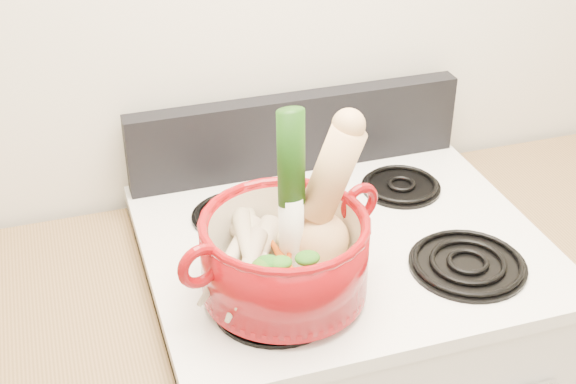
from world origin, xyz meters
name	(u,v)px	position (x,y,z in m)	size (l,w,h in m)	color
wall_back	(290,13)	(0.00, 1.75, 1.30)	(3.50, 0.02, 2.60)	silver
cooktop	(343,245)	(0.00, 1.40, 0.93)	(0.78, 0.67, 0.03)	white
control_backsplash	(296,133)	(0.00, 1.70, 1.04)	(0.76, 0.05, 0.18)	black
burner_front_left	(276,302)	(-0.19, 1.24, 0.96)	(0.22, 0.22, 0.02)	black
burner_front_right	(468,263)	(0.19, 1.24, 0.96)	(0.22, 0.22, 0.02)	black
burner_back_left	(233,214)	(-0.19, 1.54, 0.96)	(0.17, 0.17, 0.02)	black
burner_back_right	(401,185)	(0.19, 1.54, 0.96)	(0.17, 0.17, 0.02)	black
dutch_oven	(284,256)	(-0.17, 1.26, 1.04)	(0.29, 0.29, 0.14)	maroon
pot_handle_left	(200,266)	(-0.33, 1.21, 1.09)	(0.08, 0.08, 0.02)	maroon
pot_handle_right	(359,203)	(-0.01, 1.31, 1.09)	(0.08, 0.08, 0.02)	maroon
squash	(321,197)	(-0.09, 1.29, 1.13)	(0.11, 0.11, 0.27)	#E1AB73
leek	(292,190)	(-0.15, 1.29, 1.16)	(0.05, 0.05, 0.32)	white
ginger	(288,237)	(-0.13, 1.34, 1.02)	(0.08, 0.06, 0.04)	#D7C584
parsnip_0	(251,269)	(-0.23, 1.27, 1.02)	(0.05, 0.05, 0.25)	beige
parsnip_1	(228,261)	(-0.26, 1.29, 1.03)	(0.05, 0.05, 0.21)	beige
parsnip_2	(256,247)	(-0.20, 1.31, 1.03)	(0.04, 0.04, 0.17)	beige
parsnip_3	(248,268)	(-0.24, 1.25, 1.04)	(0.04, 0.04, 0.18)	beige
parsnip_4	(251,231)	(-0.21, 1.34, 1.05)	(0.05, 0.05, 0.23)	beige
parsnip_5	(247,251)	(-0.23, 1.29, 1.05)	(0.04, 0.04, 0.20)	beige
carrot_0	(272,290)	(-0.20, 1.21, 1.01)	(0.03, 0.03, 0.14)	#C05209
carrot_1	(260,280)	(-0.22, 1.23, 1.02)	(0.03, 0.03, 0.15)	#C34209
carrot_2	(288,271)	(-0.17, 1.24, 1.03)	(0.03, 0.03, 0.17)	#B85409
carrot_3	(285,277)	(-0.18, 1.21, 1.03)	(0.03, 0.03, 0.13)	#B93109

